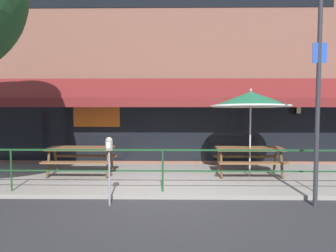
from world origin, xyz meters
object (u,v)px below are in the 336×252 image
object	(u,v)px
picnic_table_centre	(249,154)
patio_umbrella_centre	(251,100)
parking_meter_near	(109,150)
street_sign_pole	(318,98)
picnic_table_left	(81,153)

from	to	relation	value
picnic_table_centre	patio_umbrella_centre	distance (m)	1.48
parking_meter_near	street_sign_pole	world-z (taller)	street_sign_pole
picnic_table_centre	parking_meter_near	distance (m)	4.31
patio_umbrella_centre	street_sign_pole	world-z (taller)	street_sign_pole
street_sign_pole	patio_umbrella_centre	bearing A→B (deg)	108.49
parking_meter_near	patio_umbrella_centre	bearing A→B (deg)	36.75
picnic_table_left	patio_umbrella_centre	world-z (taller)	patio_umbrella_centre
picnic_table_left	picnic_table_centre	bearing A→B (deg)	0.15
picnic_table_centre	parking_meter_near	size ratio (longest dim) A/B	1.27
picnic_table_left	street_sign_pole	xyz separation A→B (m)	(5.47, -2.60, 1.51)
picnic_table_left	parking_meter_near	xyz separation A→B (m)	(1.25, -2.62, 0.44)
picnic_table_centre	patio_umbrella_centre	size ratio (longest dim) A/B	0.76
patio_umbrella_centre	street_sign_pole	distance (m)	2.65
picnic_table_left	parking_meter_near	size ratio (longest dim) A/B	1.27
picnic_table_centre	parking_meter_near	bearing A→B (deg)	-142.18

